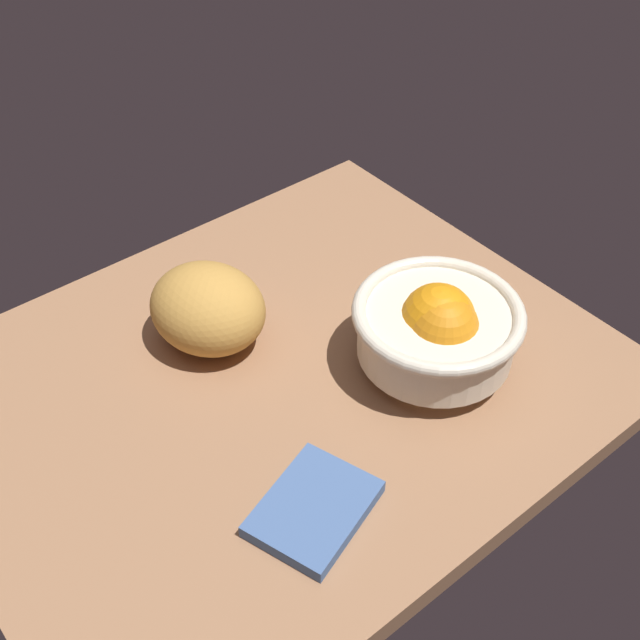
{
  "coord_description": "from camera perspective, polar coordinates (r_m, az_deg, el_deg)",
  "views": [
    {
      "loc": [
        -36.58,
        -53.1,
        67.8
      ],
      "look_at": [
        6.49,
        -0.05,
        5.0
      ],
      "focal_mm": 45.91,
      "sensor_mm": 36.0,
      "label": 1
    }
  ],
  "objects": [
    {
      "name": "ground_plane",
      "position": [
        0.95,
        -3.08,
        -4.56
      ],
      "size": [
        73.34,
        59.91,
        3.0
      ],
      "primitive_type": "cube",
      "color": "#986B4A"
    },
    {
      "name": "fruit_bowl",
      "position": [
        0.91,
        8.19,
        -0.49
      ],
      "size": [
        19.16,
        19.16,
        11.05
      ],
      "color": "silver",
      "rests_on": "ground"
    },
    {
      "name": "napkin_folded",
      "position": [
        0.81,
        -0.43,
        -13.01
      ],
      "size": [
        14.33,
        12.53,
        1.53
      ],
      "primitive_type": "cube",
      "rotation": [
        0.0,
        0.0,
        0.32
      ],
      "color": "#456499",
      "rests_on": "ground"
    },
    {
      "name": "bread_loaf",
      "position": [
        0.95,
        -7.83,
        0.81
      ],
      "size": [
        15.97,
        17.15,
        9.87
      ],
      "primitive_type": "ellipsoid",
      "rotation": [
        0.0,
        0.0,
        5.03
      ],
      "color": "#C48F40",
      "rests_on": "ground"
    }
  ]
}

